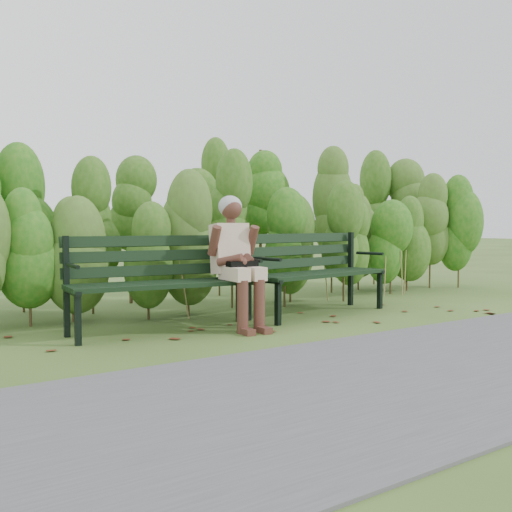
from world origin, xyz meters
TOP-DOWN VIEW (x-y plane):
  - ground at (0.00, 0.00)m, footprint 80.00×80.00m
  - footpath at (0.00, -2.20)m, footprint 60.00×2.50m
  - hedge_band at (0.00, 1.86)m, footprint 11.04×1.67m
  - leaf_litter at (0.03, -0.17)m, footprint 5.84×1.95m
  - bench_left at (-1.09, 0.47)m, footprint 2.04×0.86m
  - bench_right at (0.97, 0.52)m, footprint 2.07×0.93m
  - seated_woman at (-0.37, 0.19)m, footprint 0.57×0.83m

SIDE VIEW (x-z plane):
  - ground at x=0.00m, z-range 0.00..0.00m
  - leaf_litter at x=0.03m, z-range 0.00..0.01m
  - footpath at x=0.00m, z-range 0.00..0.01m
  - bench_left at x=-1.09m, z-range 0.09..1.08m
  - bench_right at x=0.97m, z-range 0.09..1.09m
  - seated_woman at x=-0.37m, z-range 0.09..1.51m
  - hedge_band at x=0.00m, z-range 0.05..2.47m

